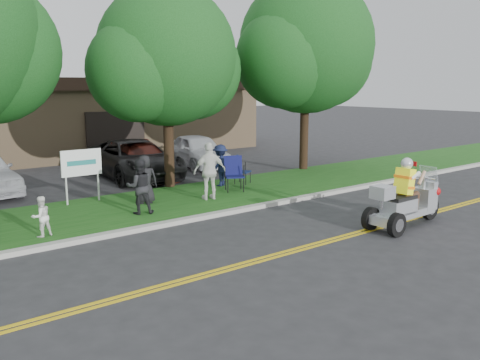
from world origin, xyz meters
TOP-DOWN VIEW (x-y plane):
  - ground at (0.00, 0.00)m, footprint 120.00×120.00m
  - centerline_near at (0.00, -0.58)m, footprint 60.00×0.10m
  - centerline_far at (0.00, -0.42)m, footprint 60.00×0.10m
  - curb at (0.00, 3.05)m, footprint 60.00×0.25m
  - grass_verge at (0.00, 5.20)m, footprint 60.00×4.00m
  - commercial_building at (2.00, 18.98)m, footprint 18.00×8.20m
  - tree_mid at (0.55, 7.23)m, footprint 5.88×4.80m
  - tree_right at (7.06, 7.03)m, footprint 6.86×5.60m
  - business_sign at (-2.90, 6.60)m, footprint 1.25×0.06m
  - trike_scooter at (2.86, -0.87)m, footprint 2.81×0.94m
  - lawn_chair_a at (1.87, 5.22)m, footprint 0.85×0.86m
  - lawn_chair_b at (2.78, 6.07)m, footprint 0.75×0.75m
  - spectator_adult_mid at (-2.14, 4.30)m, footprint 0.92×0.83m
  - spectator_adult_right at (0.45, 4.60)m, footprint 1.13×0.67m
  - spectator_chair_a at (1.98, 6.16)m, footprint 1.09×0.86m
  - spectator_chair_b at (-1.41, 5.36)m, footprint 0.85×0.71m
  - child_right at (-5.01, 3.76)m, footprint 0.55×0.47m
  - parked_car_mid at (0.48, 9.88)m, footprint 2.96×5.67m
  - parked_car_right at (0.80, 9.82)m, footprint 2.92×5.00m
  - parked_car_far_right at (4.00, 10.69)m, footprint 2.48×4.60m

SIDE VIEW (x-z plane):
  - ground at x=0.00m, z-range 0.00..0.00m
  - centerline_near at x=0.00m, z-range 0.00..0.01m
  - centerline_far at x=0.00m, z-range 0.00..0.01m
  - grass_verge at x=0.00m, z-range 0.01..0.11m
  - curb at x=0.00m, z-range 0.00..0.12m
  - child_right at x=-5.01m, z-range 0.10..1.09m
  - trike_scooter at x=2.86m, z-range -0.28..1.57m
  - parked_car_right at x=0.80m, z-range 0.00..1.36m
  - lawn_chair_b at x=2.78m, z-range 0.17..1.20m
  - parked_car_far_right at x=4.00m, z-range 0.00..1.49m
  - parked_car_mid at x=0.48m, z-range 0.00..1.52m
  - lawn_chair_a at x=1.87m, z-range 0.18..1.36m
  - spectator_chair_b at x=-1.41m, z-range 0.10..1.59m
  - spectator_chair_a at x=1.98m, z-range 0.10..1.59m
  - spectator_adult_mid at x=-2.14m, z-range 0.10..1.65m
  - spectator_adult_right at x=0.45m, z-range 0.10..1.91m
  - business_sign at x=-2.90m, z-range 0.38..2.13m
  - commercial_building at x=2.00m, z-range 0.01..4.01m
  - tree_mid at x=0.55m, z-range 0.91..7.96m
  - tree_right at x=7.06m, z-range 0.99..9.06m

